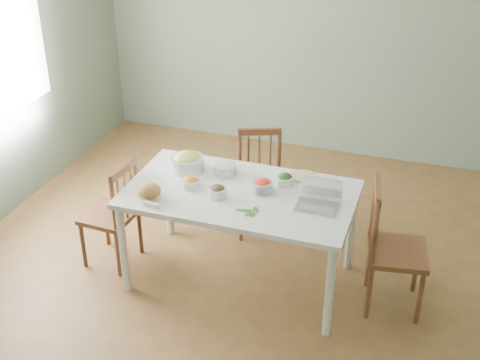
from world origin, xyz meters
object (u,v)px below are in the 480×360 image
(chair_right, at_px, (398,249))
(bread_boule, at_px, (149,191))
(chair_left, at_px, (109,213))
(laptop, at_px, (317,196))
(dining_table, at_px, (240,236))
(bowl_squash, at_px, (187,161))
(chair_far, at_px, (260,185))

(chair_right, height_order, bread_boule, chair_right)
(chair_left, bearing_deg, laptop, 95.21)
(laptop, bearing_deg, chair_left, -177.97)
(dining_table, height_order, bowl_squash, bowl_squash)
(dining_table, distance_m, laptop, 0.77)
(chair_left, distance_m, bread_boule, 0.64)
(chair_right, bearing_deg, chair_left, 85.43)
(chair_left, height_order, chair_right, chair_right)
(chair_far, relative_size, bread_boule, 5.36)
(dining_table, height_order, laptop, laptop)
(chair_left, height_order, bread_boule, chair_left)
(chair_left, bearing_deg, chair_far, 132.30)
(chair_left, xyz_separation_m, chair_right, (2.24, 0.16, 0.04))
(chair_far, bearing_deg, chair_left, -162.05)
(chair_left, relative_size, chair_right, 0.91)
(dining_table, height_order, chair_far, chair_far)
(chair_right, bearing_deg, chair_far, 53.38)
(bowl_squash, bearing_deg, chair_right, -4.45)
(chair_far, height_order, bowl_squash, bowl_squash)
(bread_boule, bearing_deg, chair_far, 61.90)
(chair_far, bearing_deg, bowl_squash, -151.22)
(dining_table, bearing_deg, laptop, -4.61)
(chair_far, relative_size, chair_right, 0.91)
(chair_right, xyz_separation_m, laptop, (-0.59, -0.11, 0.39))
(chair_far, height_order, chair_left, same)
(bread_boule, bearing_deg, laptop, 11.52)
(dining_table, height_order, chair_right, chair_right)
(chair_left, height_order, laptop, laptop)
(dining_table, relative_size, bread_boule, 9.97)
(chair_left, bearing_deg, chair_right, 97.64)
(chair_far, height_order, bread_boule, chair_far)
(chair_far, bearing_deg, chair_right, -48.76)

